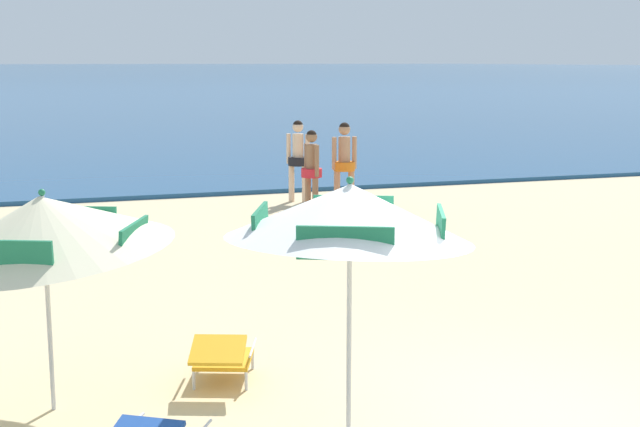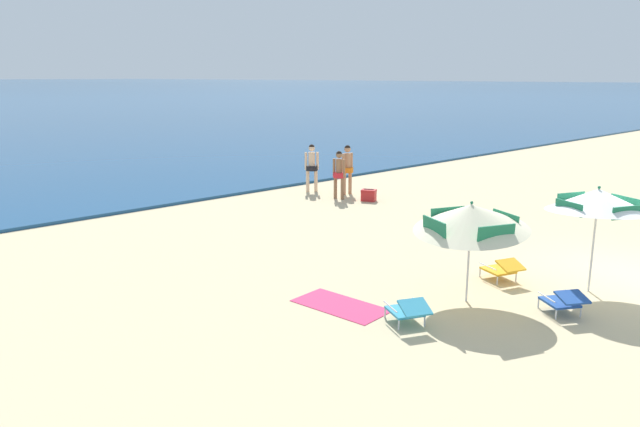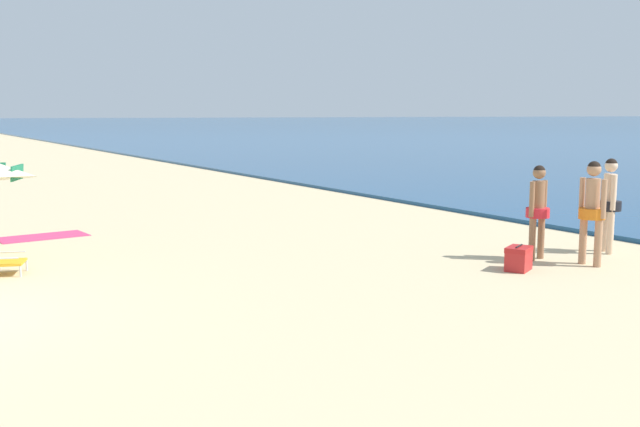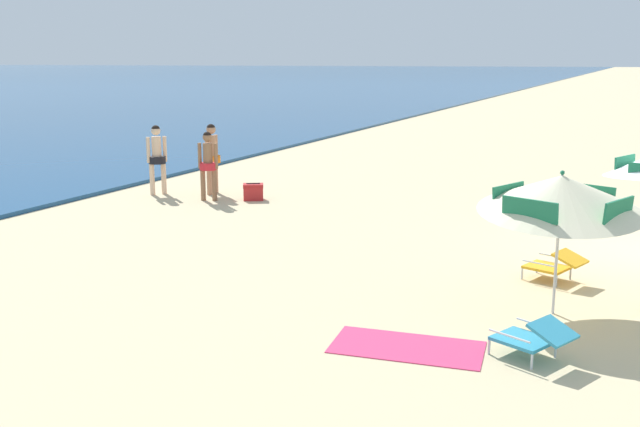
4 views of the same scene
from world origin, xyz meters
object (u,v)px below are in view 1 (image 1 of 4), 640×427
beach_umbrella_striped_second (350,212)px  person_standing_beside (312,166)px  lounge_chair_beside_umbrella (222,356)px  cooler_box (352,211)px  person_wading_in (298,155)px  beach_umbrella_striped_main (44,224)px  person_standing_near_shore (344,159)px

beach_umbrella_striped_second → person_standing_beside: size_ratio=1.64×
lounge_chair_beside_umbrella → cooler_box: lounge_chair_beside_umbrella is taller
person_wading_in → cooler_box: 2.75m
beach_umbrella_striped_main → person_standing_near_shore: size_ratio=1.41×
person_wading_in → cooler_box: size_ratio=2.95×
lounge_chair_beside_umbrella → person_standing_near_shore: (4.39, 8.91, 0.76)m
person_standing_near_shore → cooler_box: bearing=-103.3°
lounge_chair_beside_umbrella → cooler_box: size_ratio=1.65×
beach_umbrella_striped_main → beach_umbrella_striped_second: (2.27, -1.37, 0.21)m
beach_umbrella_striped_main → person_wading_in: (5.32, 10.29, -0.64)m
beach_umbrella_striped_second → person_wading_in: size_ratio=1.56×
beach_umbrella_striped_second → person_standing_beside: 10.45m
beach_umbrella_striped_main → beach_umbrella_striped_second: beach_umbrella_striped_second is taller
beach_umbrella_striped_main → person_standing_beside: bearing=59.4°
person_standing_beside → cooler_box: bearing=-62.0°
lounge_chair_beside_umbrella → person_standing_beside: (3.56, 8.50, 0.70)m
beach_umbrella_striped_main → person_standing_near_shore: beach_umbrella_striped_main is taller
person_standing_beside → person_wading_in: 1.67m
person_standing_beside → lounge_chair_beside_umbrella: bearing=-112.8°
person_standing_near_shore → person_standing_beside: bearing=-153.8°
beach_umbrella_striped_second → cooler_box: beach_umbrella_striped_second is taller
lounge_chair_beside_umbrella → person_standing_beside: bearing=67.2°
person_standing_beside → person_wading_in: size_ratio=0.95×
person_standing_near_shore → cooler_box: person_standing_near_shore is taller
person_standing_near_shore → person_standing_beside: person_standing_near_shore is taller
person_standing_beside → cooler_box: person_standing_beside is taller
lounge_chair_beside_umbrella → person_standing_beside: size_ratio=0.59×
person_wading_in → beach_umbrella_striped_second: bearing=-104.6°
beach_umbrella_striped_main → person_standing_beside: beach_umbrella_striped_main is taller
person_standing_near_shore → lounge_chair_beside_umbrella: bearing=-116.3°
beach_umbrella_striped_main → lounge_chair_beside_umbrella: 2.08m
beach_umbrella_striped_main → person_standing_beside: (5.11, 8.64, -0.68)m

